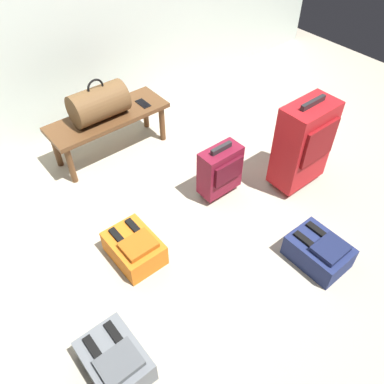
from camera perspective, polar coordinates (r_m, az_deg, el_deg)
name	(u,v)px	position (r m, az deg, el deg)	size (l,w,h in m)	color
ground_plane	(191,221)	(2.87, -0.09, -4.18)	(6.60, 6.60, 0.00)	#B2A893
bench	(108,121)	(3.33, -12.09, 10.10)	(1.00, 0.36, 0.37)	brown
duffel_bag_brown	(99,103)	(3.21, -13.46, 12.46)	(0.44, 0.26, 0.34)	brown
cell_phone	(143,103)	(3.39, -7.15, 12.69)	(0.07, 0.14, 0.01)	black
suitcase_upright_red	(303,144)	(3.02, 15.92, 6.79)	(0.42, 0.26, 0.75)	red
suitcase_small_burgundy	(220,170)	(2.91, 4.14, 3.22)	(0.32, 0.18, 0.46)	maroon
backpack_orange	(134,248)	(2.62, -8.39, -8.05)	(0.28, 0.38, 0.21)	orange
backpack_navy	(319,251)	(2.71, 18.00, -8.24)	(0.28, 0.38, 0.21)	navy
backpack_grey	(115,361)	(2.27, -11.15, -22.99)	(0.28, 0.38, 0.21)	slate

